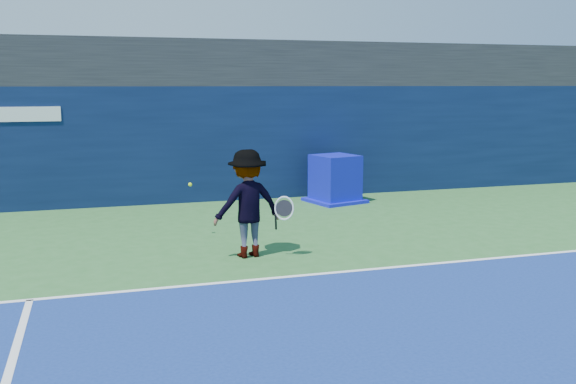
# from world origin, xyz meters

# --- Properties ---
(ground) EXTENTS (80.00, 80.00, 0.00)m
(ground) POSITION_xyz_m (0.00, 0.00, 0.00)
(ground) COLOR #2E652D
(ground) RESTS_ON ground
(baseline) EXTENTS (24.00, 0.10, 0.01)m
(baseline) POSITION_xyz_m (0.00, 3.00, 0.01)
(baseline) COLOR white
(baseline) RESTS_ON ground
(stadium_band) EXTENTS (36.00, 3.00, 1.20)m
(stadium_band) POSITION_xyz_m (0.00, 11.50, 3.60)
(stadium_band) COLOR black
(stadium_band) RESTS_ON back_wall_assembly
(back_wall_assembly) EXTENTS (36.00, 1.03, 3.00)m
(back_wall_assembly) POSITION_xyz_m (-0.00, 10.50, 1.50)
(back_wall_assembly) COLOR #0A1737
(back_wall_assembly) RESTS_ON ground
(equipment_cart) EXTENTS (1.58, 1.58, 1.23)m
(equipment_cart) POSITION_xyz_m (1.97, 9.03, 0.56)
(equipment_cart) COLOR #0C10A9
(equipment_cart) RESTS_ON ground
(tennis_player) EXTENTS (1.43, 0.88, 1.92)m
(tennis_player) POSITION_xyz_m (-1.45, 4.44, 0.96)
(tennis_player) COLOR white
(tennis_player) RESTS_ON ground
(tennis_ball) EXTENTS (0.08, 0.08, 0.08)m
(tennis_ball) POSITION_xyz_m (-2.22, 6.16, 1.08)
(tennis_ball) COLOR #ADDC18
(tennis_ball) RESTS_ON ground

